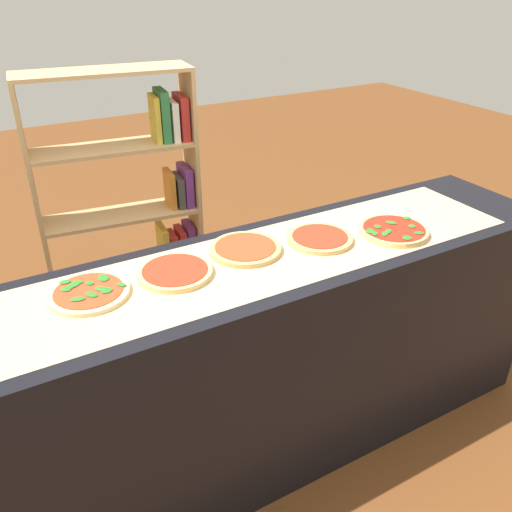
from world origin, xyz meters
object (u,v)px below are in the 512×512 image
at_px(pizza_plain_2, 245,249).
at_px(pizza_plain_1, 175,272).
at_px(pizza_spinach_0, 89,292).
at_px(bookshelf, 144,220).
at_px(pizza_plain_3, 320,238).
at_px(pizza_spinach_4, 394,231).

bearing_deg(pizza_plain_2, pizza_plain_1, -174.14).
xyz_separation_m(pizza_spinach_0, bookshelf, (0.51, 1.02, -0.28)).
distance_m(pizza_plain_1, pizza_plain_2, 0.29).
height_order(pizza_plain_2, pizza_plain_3, same).
bearing_deg(pizza_plain_3, bookshelf, 108.68).
xyz_separation_m(pizza_spinach_0, pizza_plain_3, (0.88, -0.05, 0.00)).
xyz_separation_m(pizza_plain_1, pizza_plain_2, (0.29, 0.03, -0.00)).
xyz_separation_m(pizza_spinach_0, pizza_plain_2, (0.58, 0.01, 0.00)).
height_order(pizza_plain_2, pizza_spinach_4, pizza_spinach_4).
bearing_deg(pizza_plain_2, pizza_plain_3, -12.63).
height_order(pizza_plain_3, bookshelf, bookshelf).
relative_size(pizza_spinach_0, pizza_plain_3, 1.03).
bearing_deg(bookshelf, pizza_plain_1, -102.05).
height_order(pizza_spinach_0, pizza_spinach_4, pizza_spinach_4).
xyz_separation_m(pizza_plain_2, pizza_plain_3, (0.29, -0.07, -0.00)).
bearing_deg(pizza_spinach_0, bookshelf, 63.26).
height_order(pizza_plain_1, pizza_plain_2, same).
relative_size(pizza_plain_2, pizza_plain_3, 1.05).
xyz_separation_m(pizza_plain_3, pizza_spinach_4, (0.29, -0.09, 0.00)).
relative_size(pizza_plain_3, pizza_spinach_4, 0.94).
relative_size(pizza_plain_1, bookshelf, 0.18).
relative_size(pizza_plain_3, bookshelf, 0.17).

